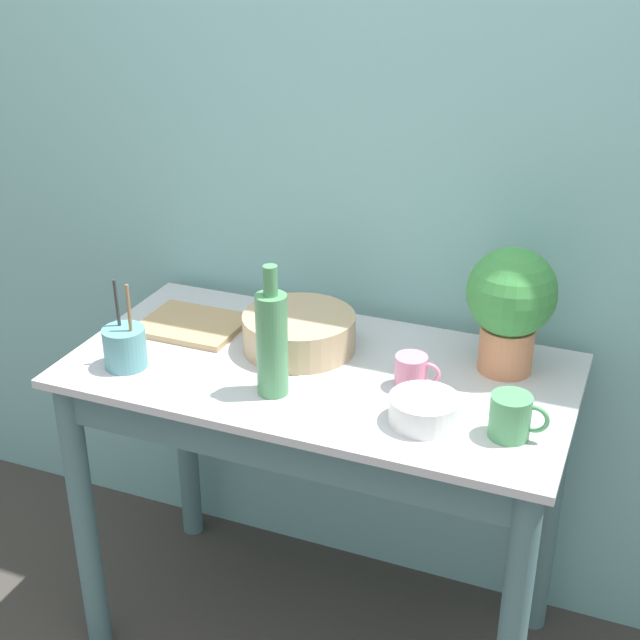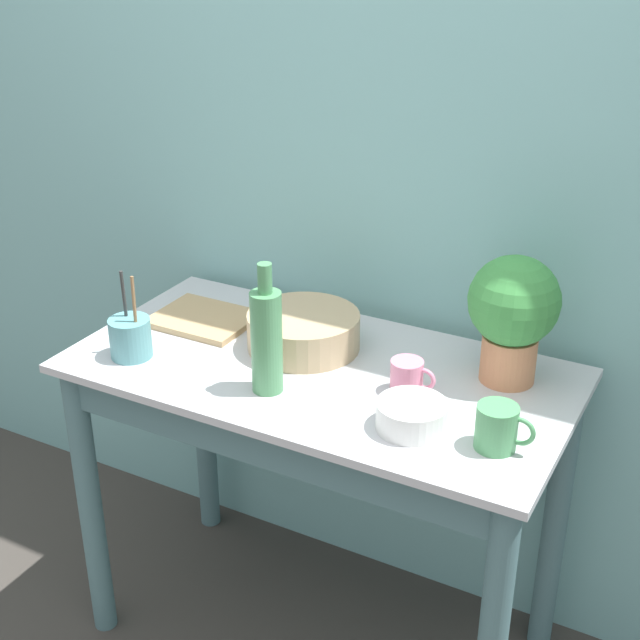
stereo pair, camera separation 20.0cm
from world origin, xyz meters
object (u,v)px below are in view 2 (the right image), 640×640
at_px(bottle_tall, 267,339).
at_px(mug_green, 498,428).
at_px(potted_plant, 513,311).
at_px(utensil_cup, 130,337).
at_px(bowl_small_enamel_white, 412,416).
at_px(bowl_wash_large, 304,331).
at_px(tray_board, 204,319).
at_px(mug_pink, 408,377).

distance_m(bottle_tall, mug_green, 0.52).
relative_size(potted_plant, bottle_tall, 0.99).
bearing_deg(utensil_cup, bowl_small_enamel_white, 1.83).
relative_size(mug_green, utensil_cup, 0.57).
height_order(potted_plant, bowl_wash_large, potted_plant).
height_order(utensil_cup, tray_board, utensil_cup).
height_order(mug_pink, tray_board, mug_pink).
bearing_deg(bottle_tall, bowl_small_enamel_white, 0.89).
xyz_separation_m(mug_pink, tray_board, (-0.60, 0.08, -0.03)).
xyz_separation_m(bottle_tall, mug_green, (0.51, 0.02, -0.08)).
distance_m(bowl_wash_large, bowl_small_enamel_white, 0.42).
relative_size(bowl_small_enamel_white, tray_board, 0.60).
xyz_separation_m(mug_green, utensil_cup, (-0.88, -0.03, 0.00)).
distance_m(bottle_tall, tray_board, 0.41).
relative_size(bowl_wash_large, bottle_tall, 0.90).
relative_size(bowl_wash_large, bowl_small_enamel_white, 1.84).
relative_size(bowl_wash_large, mug_pink, 2.61).
relative_size(mug_pink, bowl_small_enamel_white, 0.70).
bearing_deg(bottle_tall, mug_green, 1.95).
bearing_deg(mug_green, potted_plant, 103.48).
bearing_deg(bowl_small_enamel_white, potted_plant, 69.20).
height_order(bottle_tall, mug_pink, bottle_tall).
bearing_deg(bottle_tall, utensil_cup, -177.29).
relative_size(bottle_tall, bowl_small_enamel_white, 2.03).
height_order(potted_plant, mug_pink, potted_plant).
distance_m(mug_pink, bowl_small_enamel_white, 0.15).
bearing_deg(bowl_wash_large, potted_plant, 9.50).
height_order(bowl_wash_large, bottle_tall, bottle_tall).
xyz_separation_m(utensil_cup, tray_board, (0.04, 0.23, -0.04)).
bearing_deg(mug_green, mug_pink, 153.73).
bearing_deg(potted_plant, mug_pink, -138.07).
xyz_separation_m(bowl_wash_large, bowl_small_enamel_white, (0.37, -0.21, -0.01)).
bearing_deg(utensil_cup, potted_plant, 20.88).
bearing_deg(mug_pink, tray_board, 172.27).
height_order(potted_plant, tray_board, potted_plant).
xyz_separation_m(mug_green, tray_board, (-0.84, 0.20, -0.04)).
relative_size(bowl_small_enamel_white, utensil_cup, 0.70).
height_order(mug_pink, mug_green, mug_green).
distance_m(mug_green, utensil_cup, 0.88).
bearing_deg(mug_green, bottle_tall, -178.05).
relative_size(bowl_wash_large, mug_green, 2.26).
bearing_deg(tray_board, bowl_small_enamel_white, -17.74).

